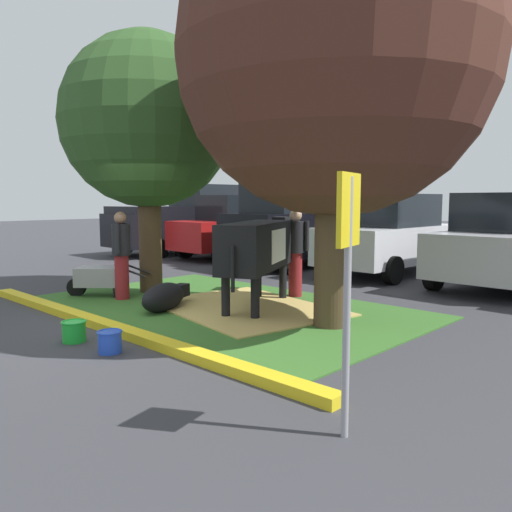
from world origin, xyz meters
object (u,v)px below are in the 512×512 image
(parking_sign, at_px, (348,253))
(sedan_silver, at_px, (506,242))
(bucket_green, at_px, (74,331))
(calf_lying, at_px, (165,297))
(sedan_red, at_px, (237,227))
(hatchback_white, at_px, (391,235))
(suv_black, at_px, (300,221))
(cow_holstein, at_px, (259,246))
(pickup_truck_black, at_px, (185,221))
(bucket_blue, at_px, (110,341))
(wheelbarrow, at_px, (100,277))
(person_handler, at_px, (295,250))
(shade_tree_left, at_px, (148,122))
(person_visitor_near, at_px, (121,253))
(shade_tree_right, at_px, (335,57))

(parking_sign, distance_m, sedan_silver, 8.43)
(parking_sign, xyz_separation_m, sedan_silver, (-1.49, 8.28, -0.49))
(sedan_silver, bearing_deg, bucket_green, -107.35)
(calf_lying, relative_size, bucket_green, 4.04)
(sedan_red, distance_m, hatchback_white, 5.59)
(bucket_green, distance_m, suv_black, 8.80)
(cow_holstein, height_order, pickup_truck_black, pickup_truck_black)
(bucket_blue, distance_m, sedan_silver, 8.65)
(bucket_green, height_order, bucket_blue, bucket_green)
(calf_lying, height_order, sedan_silver, sedan_silver)
(cow_holstein, bearing_deg, sedan_red, 138.79)
(cow_holstein, height_order, suv_black, suv_black)
(wheelbarrow, relative_size, sedan_silver, 0.31)
(person_handler, height_order, wheelbarrow, person_handler)
(shade_tree_left, distance_m, parking_sign, 7.24)
(bucket_green, bearing_deg, suv_black, 109.03)
(person_visitor_near, relative_size, wheelbarrow, 1.20)
(calf_lying, relative_size, parking_sign, 0.63)
(person_visitor_near, xyz_separation_m, wheelbarrow, (-0.60, -0.11, -0.51))
(shade_tree_right, height_order, bucket_blue, shade_tree_right)
(pickup_truck_black, relative_size, hatchback_white, 1.23)
(person_handler, relative_size, person_visitor_near, 1.02)
(shade_tree_right, height_order, pickup_truck_black, shade_tree_right)
(hatchback_white, bearing_deg, sedan_red, -179.59)
(bucket_blue, relative_size, suv_black, 0.07)
(bucket_blue, distance_m, pickup_truck_black, 12.20)
(person_visitor_near, relative_size, sedan_red, 0.37)
(person_visitor_near, xyz_separation_m, bucket_green, (2.04, -1.98, -0.75))
(bucket_green, relative_size, sedan_silver, 0.07)
(bucket_green, xyz_separation_m, pickup_truck_black, (-8.15, 8.32, 0.97))
(shade_tree_right, bearing_deg, person_visitor_near, -165.43)
(wheelbarrow, xyz_separation_m, sedan_silver, (5.29, 6.61, 0.60))
(parking_sign, relative_size, hatchback_white, 0.47)
(calf_lying, bearing_deg, shade_tree_left, 152.29)
(shade_tree_right, relative_size, cow_holstein, 2.09)
(pickup_truck_black, bearing_deg, shade_tree_left, -43.33)
(wheelbarrow, height_order, hatchback_white, hatchback_white)
(cow_holstein, height_order, bucket_blue, cow_holstein)
(cow_holstein, xyz_separation_m, bucket_blue, (0.52, -3.21, -0.94))
(sedan_red, bearing_deg, hatchback_white, 0.41)
(shade_tree_right, bearing_deg, person_handler, 142.66)
(person_visitor_near, height_order, wheelbarrow, person_visitor_near)
(shade_tree_right, xyz_separation_m, suv_black, (-4.83, 5.22, -2.60))
(shade_tree_left, height_order, bucket_green, shade_tree_left)
(cow_holstein, relative_size, pickup_truck_black, 0.54)
(parking_sign, bearing_deg, person_handler, 133.35)
(shade_tree_left, bearing_deg, person_handler, 33.42)
(shade_tree_right, height_order, calf_lying, shade_tree_right)
(calf_lying, xyz_separation_m, person_visitor_near, (-1.35, 0.02, 0.65))
(person_visitor_near, xyz_separation_m, pickup_truck_black, (-6.11, 6.34, 0.22))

